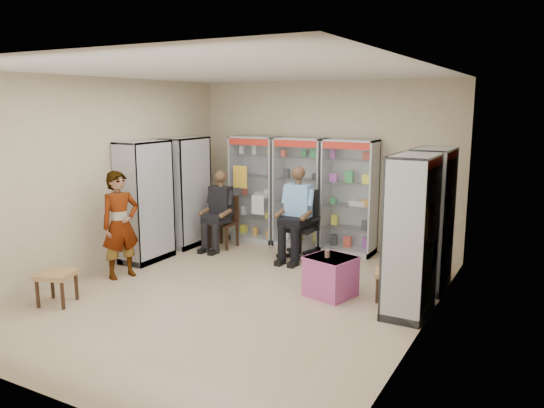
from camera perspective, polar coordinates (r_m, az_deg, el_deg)
The scene contains 18 objects.
floor at distance 7.43m, azimuth -3.80°, elevation -9.73°, with size 6.00×6.00×0.00m, color tan.
room_shell at distance 6.99m, azimuth -4.00°, elevation 5.56°, with size 5.02×6.02×3.01m.
cabinet_back_left at distance 10.10m, azimuth -1.81°, elevation 1.63°, with size 0.90×0.50×2.00m, color #B8BBC0.
cabinet_back_mid at distance 9.66m, azimuth 3.06°, elevation 1.20°, with size 0.90×0.50×2.00m, color #A7AAAE.
cabinet_back_right at distance 9.30m, azimuth 8.34°, elevation 0.73°, with size 0.90×0.50×2.00m, color #B3B7BB.
cabinet_right_far at distance 7.79m, azimuth 16.71°, elevation -1.56°, with size 0.50×0.90×2.00m, color silver.
cabinet_right_near at distance 6.74m, azimuth 14.74°, elevation -3.33°, with size 0.50×0.90×2.00m, color #A0A2A7.
cabinet_left_far at distance 9.86m, azimuth -9.23°, elevation 1.27°, with size 0.50×0.90×2.00m, color #A9ACB1.
cabinet_left_near at distance 9.03m, azimuth -13.50°, elevation 0.25°, with size 0.50×0.90×2.00m, color silver.
wooden_chair at distance 9.72m, azimuth -5.24°, elevation -1.94°, with size 0.42×0.42×0.94m, color #311B13.
seated_customer at distance 9.64m, azimuth -5.43°, elevation -0.84°, with size 0.44×0.60×1.34m, color black, non-canonical shape.
office_chair at distance 9.00m, azimuth 3.01°, elevation -2.21°, with size 0.63×0.63×1.16m, color black.
seated_shopkeeper at distance 8.92m, azimuth 2.88°, elevation -1.28°, with size 0.49×0.68×1.48m, color #71B4E0, non-canonical shape.
pink_trunk at distance 7.35m, azimuth 6.32°, elevation -7.75°, with size 0.57×0.55×0.55m, color #B54882.
tea_glass at distance 7.23m, azimuth 5.96°, elevation -5.33°, with size 0.07×0.07×0.10m, color #511706.
woven_stool_a at distance 7.35m, azimuth 12.56°, elevation -8.54°, with size 0.40×0.40×0.40m, color #B18C4B.
woven_stool_b at distance 7.59m, azimuth -22.10°, elevation -8.36°, with size 0.43×0.43×0.43m, color #A06943.
standing_man at distance 8.26m, azimuth -16.00°, elevation -2.16°, with size 0.59×0.39×1.62m, color gray.
Camera 1 is at (3.76, -5.87, 2.60)m, focal length 35.00 mm.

